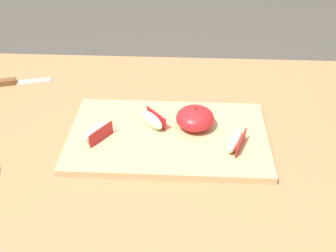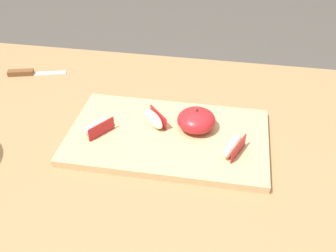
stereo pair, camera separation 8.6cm
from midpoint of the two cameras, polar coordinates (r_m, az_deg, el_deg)
dining_table at (r=0.96m, az=-0.37°, el=-6.80°), size 1.31×0.80×0.75m
cutting_board at (r=0.88m, az=2.81°, el=-1.59°), size 0.44×0.26×0.02m
apple_half_skin_up at (r=0.88m, az=6.92°, el=0.74°), size 0.09×0.09×0.05m
apple_wedge_right at (r=0.87m, az=-7.28°, el=-0.19°), size 0.06×0.07×0.03m
apple_wedge_back at (r=0.83m, az=12.32°, el=-2.99°), size 0.05×0.08×0.03m
apple_wedge_left at (r=0.89m, az=0.70°, el=0.94°), size 0.07×0.07×0.03m
paring_knife at (r=1.18m, az=-17.85°, el=7.25°), size 0.16×0.06×0.01m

